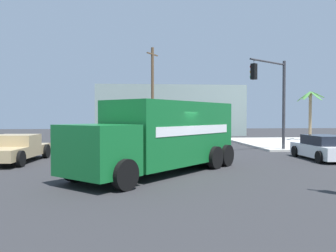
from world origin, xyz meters
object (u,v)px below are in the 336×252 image
Objects in this scene: palm_tree_far at (310,107)px; sedan_white at (324,148)px; traffic_light_secondary at (274,91)px; pickup_tan at (15,148)px; utility_pole at (152,92)px; delivery_truck at (162,136)px.

sedan_white is at bearing -114.46° from palm_tree_far.
palm_tree_far is at bearing 51.36° from traffic_light_secondary.
pickup_tan is (-14.92, -3.51, -3.23)m from traffic_light_secondary.
pickup_tan is 25.08m from palm_tree_far.
utility_pole is at bearing 156.31° from palm_tree_far.
traffic_light_secondary reaches higher than pickup_tan.
traffic_light_secondary reaches higher than delivery_truck.
traffic_light_secondary reaches higher than sedan_white.
delivery_truck reaches higher than sedan_white.
palm_tree_far is (21.82, 12.13, 2.38)m from pickup_tan.
delivery_truck is 1.80× the size of sedan_white.
traffic_light_secondary is at bearing 13.23° from pickup_tan.
traffic_light_secondary reaches higher than palm_tree_far.
delivery_truck is 22.50m from utility_pole.
delivery_truck is at bearing -132.24° from palm_tree_far.
traffic_light_secondary is 1.34× the size of sedan_white.
pickup_tan is 1.23× the size of sedan_white.
utility_pole reaches higher than sedan_white.
delivery_truck is 21.78m from palm_tree_far.
delivery_truck is 8.26m from pickup_tan.
sedan_white is at bearing -73.66° from traffic_light_secondary.
delivery_truck is 1.34× the size of traffic_light_secondary.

